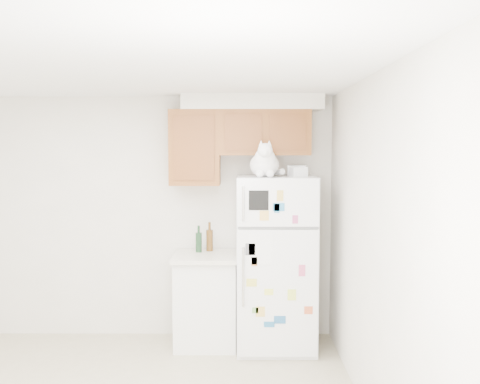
{
  "coord_description": "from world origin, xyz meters",
  "views": [
    {
      "loc": [
        0.96,
        -3.82,
        1.98
      ],
      "look_at": [
        0.95,
        1.55,
        1.55
      ],
      "focal_mm": 42.0,
      "sensor_mm": 36.0,
      "label": 1
    }
  ],
  "objects_px": {
    "bottle_green": "(199,239)",
    "refrigerator": "(276,262)",
    "storage_box_front": "(298,172)",
    "base_counter": "(206,299)",
    "bottle_amber": "(210,237)",
    "storage_box_back": "(298,171)",
    "cat": "(265,163)"
  },
  "relations": [
    {
      "from": "storage_box_front",
      "to": "bottle_amber",
      "type": "relative_size",
      "value": 0.51
    },
    {
      "from": "cat",
      "to": "bottle_amber",
      "type": "xyz_separation_m",
      "value": [
        -0.55,
        0.38,
        -0.76
      ]
    },
    {
      "from": "base_counter",
      "to": "bottle_green",
      "type": "bearing_deg",
      "value": 126.38
    },
    {
      "from": "bottle_amber",
      "to": "storage_box_back",
      "type": "bearing_deg",
      "value": -9.21
    },
    {
      "from": "base_counter",
      "to": "storage_box_back",
      "type": "xyz_separation_m",
      "value": [
        0.91,
        0.03,
        1.29
      ]
    },
    {
      "from": "refrigerator",
      "to": "cat",
      "type": "height_order",
      "value": "cat"
    },
    {
      "from": "bottle_green",
      "to": "refrigerator",
      "type": "bearing_deg",
      "value": -13.19
    },
    {
      "from": "storage_box_front",
      "to": "cat",
      "type": "bearing_deg",
      "value": 178.93
    },
    {
      "from": "refrigerator",
      "to": "cat",
      "type": "relative_size",
      "value": 3.42
    },
    {
      "from": "refrigerator",
      "to": "base_counter",
      "type": "relative_size",
      "value": 1.85
    },
    {
      "from": "bottle_green",
      "to": "storage_box_front",
      "type": "bearing_deg",
      "value": -11.79
    },
    {
      "from": "storage_box_front",
      "to": "bottle_green",
      "type": "bearing_deg",
      "value": 149.58
    },
    {
      "from": "storage_box_back",
      "to": "bottle_green",
      "type": "height_order",
      "value": "storage_box_back"
    },
    {
      "from": "refrigerator",
      "to": "storage_box_front",
      "type": "height_order",
      "value": "storage_box_front"
    },
    {
      "from": "storage_box_front",
      "to": "storage_box_back",
      "type": "bearing_deg",
      "value": 69.37
    },
    {
      "from": "refrigerator",
      "to": "bottle_amber",
      "type": "relative_size",
      "value": 5.74
    },
    {
      "from": "base_counter",
      "to": "storage_box_back",
      "type": "height_order",
      "value": "storage_box_back"
    },
    {
      "from": "base_counter",
      "to": "bottle_amber",
      "type": "relative_size",
      "value": 3.1
    },
    {
      "from": "storage_box_front",
      "to": "bottle_green",
      "type": "xyz_separation_m",
      "value": [
        -0.98,
        0.21,
        -0.69
      ]
    },
    {
      "from": "refrigerator",
      "to": "bottle_amber",
      "type": "height_order",
      "value": "refrigerator"
    },
    {
      "from": "refrigerator",
      "to": "storage_box_front",
      "type": "distance_m",
      "value": 0.92
    },
    {
      "from": "refrigerator",
      "to": "storage_box_front",
      "type": "bearing_deg",
      "value": -6.67
    },
    {
      "from": "bottle_green",
      "to": "bottle_amber",
      "type": "distance_m",
      "value": 0.13
    },
    {
      "from": "cat",
      "to": "refrigerator",
      "type": "bearing_deg",
      "value": 48.3
    },
    {
      "from": "cat",
      "to": "bottle_green",
      "type": "xyz_separation_m",
      "value": [
        -0.65,
        0.31,
        -0.78
      ]
    },
    {
      "from": "cat",
      "to": "bottle_amber",
      "type": "height_order",
      "value": "cat"
    },
    {
      "from": "base_counter",
      "to": "cat",
      "type": "relative_size",
      "value": 1.85
    },
    {
      "from": "base_counter",
      "to": "cat",
      "type": "height_order",
      "value": "cat"
    },
    {
      "from": "bottle_green",
      "to": "bottle_amber",
      "type": "xyz_separation_m",
      "value": [
        0.11,
        0.07,
        0.01
      ]
    },
    {
      "from": "cat",
      "to": "bottle_green",
      "type": "distance_m",
      "value": 1.06
    },
    {
      "from": "storage_box_front",
      "to": "refrigerator",
      "type": "bearing_deg",
      "value": 154.7
    },
    {
      "from": "base_counter",
      "to": "bottle_green",
      "type": "xyz_separation_m",
      "value": [
        -0.08,
        0.11,
        0.59
      ]
    }
  ]
}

